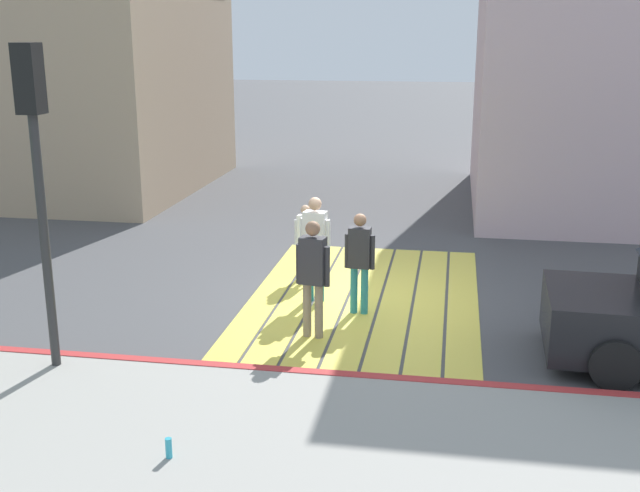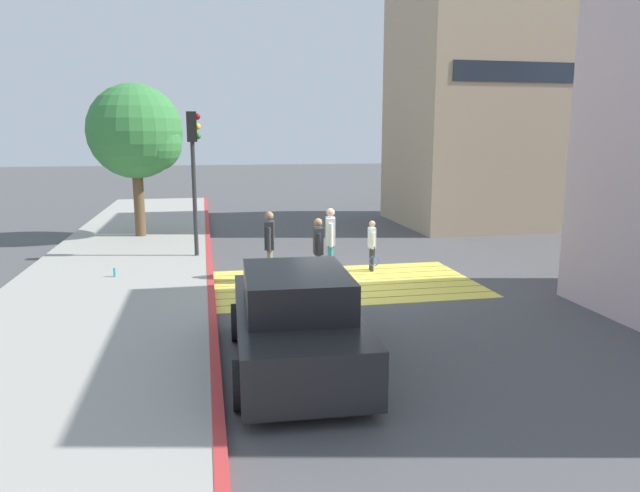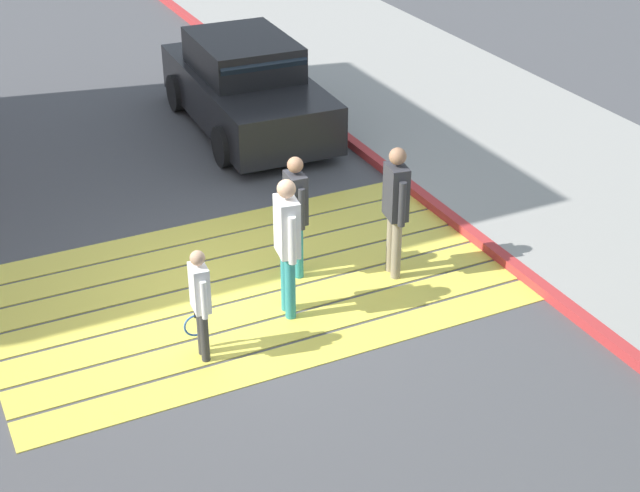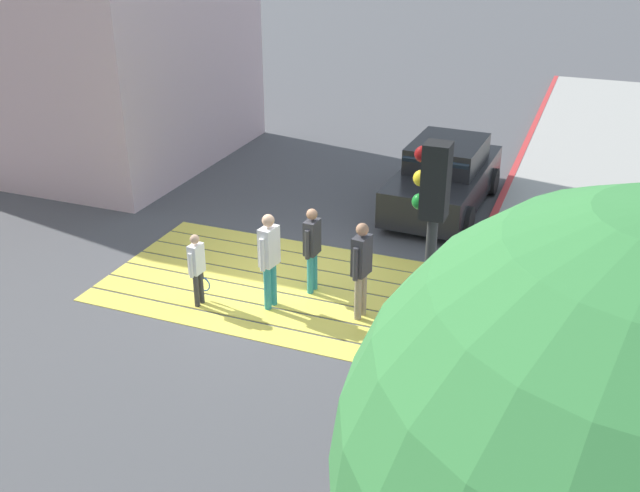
% 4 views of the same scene
% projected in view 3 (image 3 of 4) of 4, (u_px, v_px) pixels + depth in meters
% --- Properties ---
extents(ground_plane, '(120.00, 120.00, 0.00)m').
position_uv_depth(ground_plane, '(248.00, 286.00, 11.92)').
color(ground_plane, '#4C4C4F').
extents(crosswalk_stripes, '(6.40, 3.80, 0.01)m').
position_uv_depth(crosswalk_stripes, '(248.00, 286.00, 11.92)').
color(crosswalk_stripes, '#EAD64C').
rests_on(crosswalk_stripes, ground).
extents(sidewalk_west, '(4.80, 40.00, 0.12)m').
position_uv_depth(sidewalk_west, '(597.00, 196.00, 14.03)').
color(sidewalk_west, '#9E9B93').
rests_on(sidewalk_west, ground).
extents(curb_painted, '(0.16, 40.00, 0.13)m').
position_uv_depth(curb_painted, '(464.00, 228.00, 13.13)').
color(curb_painted, '#BC3333').
rests_on(curb_painted, ground).
extents(car_parked_near_curb, '(2.12, 4.37, 1.57)m').
position_uv_depth(car_parked_near_curb, '(246.00, 87.00, 16.17)').
color(car_parked_near_curb, black).
rests_on(car_parked_near_curb, ground).
extents(pedestrian_adult_lead, '(0.23, 0.48, 1.64)m').
position_uv_depth(pedestrian_adult_lead, '(296.00, 208.00, 11.71)').
color(pedestrian_adult_lead, teal).
rests_on(pedestrian_adult_lead, ground).
extents(pedestrian_adult_trailing, '(0.28, 0.51, 1.77)m').
position_uv_depth(pedestrian_adult_trailing, '(396.00, 203.00, 11.67)').
color(pedestrian_adult_trailing, gray).
rests_on(pedestrian_adult_trailing, ground).
extents(pedestrian_adult_side, '(0.28, 0.51, 1.78)m').
position_uv_depth(pedestrian_adult_side, '(287.00, 238.00, 10.87)').
color(pedestrian_adult_side, teal).
rests_on(pedestrian_adult_side, ground).
extents(pedestrian_child_with_racket, '(0.29, 0.42, 1.37)m').
position_uv_depth(pedestrian_child_with_racket, '(200.00, 298.00, 10.23)').
color(pedestrian_child_with_racket, '#333338').
rests_on(pedestrian_child_with_racket, ground).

